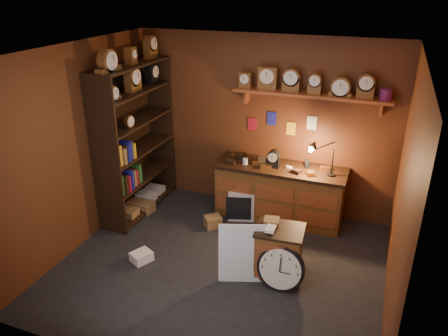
% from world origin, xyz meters
% --- Properties ---
extents(floor, '(4.00, 4.00, 0.00)m').
position_xyz_m(floor, '(0.00, 0.00, 0.00)').
color(floor, black).
rests_on(floor, ground).
extents(room_shell, '(4.02, 3.62, 2.71)m').
position_xyz_m(room_shell, '(0.04, 0.11, 1.72)').
color(room_shell, '#5B2D15').
rests_on(room_shell, ground).
extents(shelving_unit, '(0.47, 1.60, 2.58)m').
position_xyz_m(shelving_unit, '(-1.79, 0.98, 1.25)').
color(shelving_unit, black).
rests_on(shelving_unit, ground).
extents(workbench, '(1.94, 0.66, 1.36)m').
position_xyz_m(workbench, '(0.38, 1.47, 0.47)').
color(workbench, brown).
rests_on(workbench, ground).
extents(low_cabinet, '(0.61, 0.53, 0.74)m').
position_xyz_m(low_cabinet, '(0.73, 0.09, 0.36)').
color(low_cabinet, brown).
rests_on(low_cabinet, ground).
extents(big_round_clock, '(0.57, 0.18, 0.57)m').
position_xyz_m(big_round_clock, '(0.82, -0.16, 0.28)').
color(big_round_clock, black).
rests_on(big_round_clock, ground).
extents(white_panel, '(0.58, 0.33, 0.74)m').
position_xyz_m(white_panel, '(0.33, -0.15, 0.00)').
color(white_panel, silver).
rests_on(white_panel, ground).
extents(mini_fridge, '(0.56, 0.58, 0.47)m').
position_xyz_m(mini_fridge, '(-0.15, 1.34, 0.23)').
color(mini_fridge, silver).
rests_on(mini_fridge, ground).
extents(floor_box_a, '(0.30, 0.27, 0.16)m').
position_xyz_m(floor_box_a, '(-1.64, 0.89, 0.08)').
color(floor_box_a, olive).
rests_on(floor_box_a, ground).
extents(floor_box_b, '(0.30, 0.32, 0.13)m').
position_xyz_m(floor_box_b, '(-1.01, -0.28, 0.06)').
color(floor_box_b, white).
rests_on(floor_box_b, ground).
extents(floor_box_c, '(0.30, 0.30, 0.17)m').
position_xyz_m(floor_box_c, '(-0.45, 0.84, 0.09)').
color(floor_box_c, olive).
rests_on(floor_box_c, ground).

